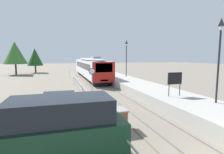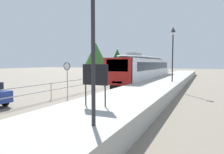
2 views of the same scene
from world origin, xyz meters
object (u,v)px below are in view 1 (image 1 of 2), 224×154
(parked_van_dark_green, at_px, (55,133))
(parked_hatchback_blue, at_px, (56,104))
(platform_lamp_near_end, at_px, (220,45))
(speed_limit_sign, at_px, (92,75))
(platform_lamp_mid_platform, at_px, (126,51))
(brick_utility_cabinet, at_px, (115,120))
(platform_notice_board, at_px, (175,79))
(commuter_train, at_px, (90,66))

(parked_van_dark_green, relative_size, parked_hatchback_blue, 1.21)
(platform_lamp_near_end, bearing_deg, speed_limit_sign, 130.98)
(platform_lamp_mid_platform, bearing_deg, platform_lamp_near_end, -90.00)
(brick_utility_cabinet, relative_size, parked_van_dark_green, 0.25)
(parked_van_dark_green, bearing_deg, parked_hatchback_blue, 90.22)
(platform_lamp_mid_platform, relative_size, speed_limit_sign, 1.91)
(speed_limit_sign, bearing_deg, platform_notice_board, -44.13)
(commuter_train, xyz_separation_m, parked_hatchback_blue, (-5.54, -18.86, -1.36))
(platform_notice_board, relative_size, speed_limit_sign, 0.64)
(parked_van_dark_green, bearing_deg, platform_lamp_near_end, 15.10)
(brick_utility_cabinet, distance_m, parked_van_dark_green, 3.95)
(speed_limit_sign, distance_m, parked_van_dark_green, 10.86)
(platform_lamp_near_end, bearing_deg, brick_utility_cabinet, -178.79)
(platform_notice_board, bearing_deg, commuter_train, 98.88)
(parked_van_dark_green, xyz_separation_m, parked_hatchback_blue, (-0.02, 5.72, -0.50))
(commuter_train, height_order, parked_hatchback_blue, commuter_train)
(platform_lamp_mid_platform, xyz_separation_m, brick_utility_cabinet, (-6.93, -15.89, -4.05))
(commuter_train, height_order, parked_van_dark_green, commuter_train)
(speed_limit_sign, height_order, parked_hatchback_blue, speed_limit_sign)
(speed_limit_sign, xyz_separation_m, parked_hatchback_blue, (-3.24, -4.63, -1.33))
(platform_lamp_mid_platform, bearing_deg, speed_limit_sign, -129.56)
(parked_hatchback_blue, bearing_deg, speed_limit_sign, 54.97)
(speed_limit_sign, distance_m, brick_utility_cabinet, 7.98)
(commuter_train, height_order, platform_lamp_mid_platform, platform_lamp_mid_platform)
(platform_lamp_near_end, xyz_separation_m, platform_lamp_mid_platform, (0.00, 15.74, 0.00))
(commuter_train, bearing_deg, speed_limit_sign, -99.18)
(platform_lamp_mid_platform, relative_size, parked_hatchback_blue, 1.31)
(speed_limit_sign, relative_size, brick_utility_cabinet, 2.32)
(speed_limit_sign, xyz_separation_m, parked_van_dark_green, (-3.22, -10.34, -0.83))
(platform_notice_board, bearing_deg, brick_utility_cabinet, -154.72)
(platform_lamp_mid_platform, relative_size, brick_utility_cabinet, 4.42)
(platform_lamp_near_end, bearing_deg, platform_notice_board, 118.05)
(platform_lamp_near_end, xyz_separation_m, speed_limit_sign, (-6.67, 7.67, -2.50))
(platform_notice_board, height_order, speed_limit_sign, speed_limit_sign)
(brick_utility_cabinet, height_order, parked_hatchback_blue, parked_hatchback_blue)
(brick_utility_cabinet, relative_size, parked_hatchback_blue, 0.30)
(platform_lamp_near_end, relative_size, brick_utility_cabinet, 4.42)
(platform_lamp_mid_platform, relative_size, parked_van_dark_green, 1.08)
(commuter_train, xyz_separation_m, platform_notice_board, (3.03, -19.41, 0.04))
(parked_van_dark_green, height_order, parked_hatchback_blue, parked_van_dark_green)
(brick_utility_cabinet, height_order, parked_van_dark_green, parked_van_dark_green)
(platform_lamp_mid_platform, bearing_deg, platform_notice_board, -95.74)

